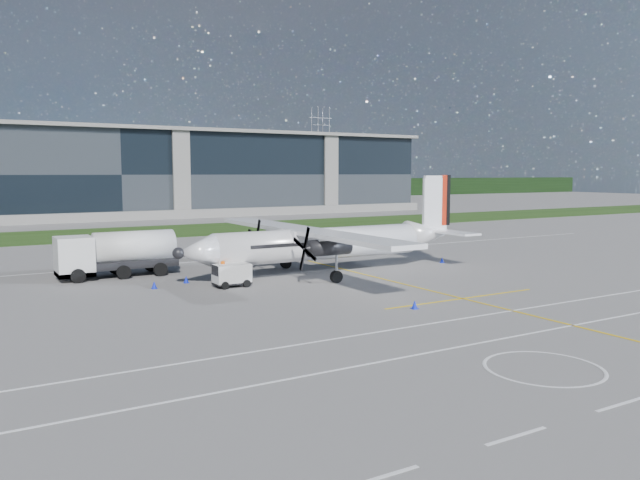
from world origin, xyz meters
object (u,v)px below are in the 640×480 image
(safety_cone_nose_stbd, at_px, (186,279))
(safety_cone_tail, at_px, (442,260))
(turboprop_aircraft, at_px, (330,225))
(fuel_tanker_truck, at_px, (108,255))
(safety_cone_portwing, at_px, (415,305))
(safety_cone_fwd, at_px, (154,285))
(ground_crew_person, at_px, (224,272))
(baggage_tug, at_px, (232,275))
(pylon_east, at_px, (320,152))

(safety_cone_nose_stbd, height_order, safety_cone_tail, same)
(turboprop_aircraft, relative_size, fuel_tanker_truck, 2.79)
(safety_cone_portwing, distance_m, safety_cone_fwd, 17.81)
(safety_cone_nose_stbd, bearing_deg, ground_crew_person, -55.49)
(safety_cone_tail, distance_m, safety_cone_fwd, 25.00)
(safety_cone_tail, bearing_deg, baggage_tug, -176.10)
(safety_cone_tail, bearing_deg, safety_cone_portwing, -136.23)
(pylon_east, height_order, baggage_tug, pylon_east)
(baggage_tug, height_order, ground_crew_person, ground_crew_person)
(pylon_east, xyz_separation_m, fuel_tanker_truck, (-99.24, -136.65, -13.29))
(fuel_tanker_truck, xyz_separation_m, safety_cone_tail, (26.65, -6.85, -1.46))
(baggage_tug, bearing_deg, safety_cone_nose_stbd, 126.50)
(ground_crew_person, xyz_separation_m, safety_cone_tail, (20.62, 0.98, -0.76))
(ground_crew_person, bearing_deg, baggage_tug, -103.76)
(safety_cone_tail, bearing_deg, pylon_east, 63.17)
(fuel_tanker_truck, bearing_deg, safety_cone_portwing, -57.58)
(safety_cone_fwd, bearing_deg, safety_cone_tail, -1.43)
(pylon_east, height_order, safety_cone_fwd, pylon_east)
(pylon_east, xyz_separation_m, baggage_tug, (-92.78, -144.88, -14.22))
(pylon_east, relative_size, safety_cone_fwd, 60.00)
(fuel_tanker_truck, relative_size, safety_cone_portwing, 18.19)
(safety_cone_tail, relative_size, safety_cone_portwing, 1.00)
(baggage_tug, bearing_deg, safety_cone_portwing, -62.03)
(turboprop_aircraft, xyz_separation_m, baggage_tug, (-8.83, -1.57, -3.02))
(baggage_tug, xyz_separation_m, ground_crew_person, (-0.43, 0.39, 0.23))
(turboprop_aircraft, xyz_separation_m, safety_cone_tail, (11.36, -0.20, -3.55))
(pylon_east, bearing_deg, safety_cone_fwd, -124.33)
(safety_cone_fwd, bearing_deg, safety_cone_portwing, -51.33)
(baggage_tug, bearing_deg, safety_cone_tail, 3.90)
(pylon_east, bearing_deg, ground_crew_person, -122.83)
(baggage_tug, xyz_separation_m, safety_cone_portwing, (6.32, -11.91, -0.53))
(turboprop_aircraft, relative_size, safety_cone_fwd, 50.73)
(turboprop_aircraft, height_order, baggage_tug, turboprop_aircraft)
(safety_cone_nose_stbd, distance_m, safety_cone_tail, 22.49)
(ground_crew_person, bearing_deg, turboprop_aircraft, -53.97)
(baggage_tug, xyz_separation_m, safety_cone_fwd, (-4.81, 2.00, -0.53))
(baggage_tug, distance_m, safety_cone_nose_stbd, 3.80)
(turboprop_aircraft, relative_size, ground_crew_person, 12.55)
(baggage_tug, height_order, safety_cone_tail, baggage_tug)
(safety_cone_fwd, bearing_deg, safety_cone_nose_stbd, 21.69)
(ground_crew_person, bearing_deg, safety_cone_fwd, 98.60)
(pylon_east, bearing_deg, turboprop_aircraft, -120.36)
(safety_cone_fwd, bearing_deg, pylon_east, 55.67)
(pylon_east, height_order, ground_crew_person, pylon_east)
(fuel_tanker_truck, bearing_deg, safety_cone_nose_stbd, -50.91)
(fuel_tanker_truck, bearing_deg, safety_cone_fwd, -75.10)
(baggage_tug, distance_m, safety_cone_portwing, 13.49)
(safety_cone_portwing, relative_size, safety_cone_fwd, 1.00)
(safety_cone_portwing, bearing_deg, pylon_east, 61.13)
(fuel_tanker_truck, height_order, safety_cone_tail, fuel_tanker_truck)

